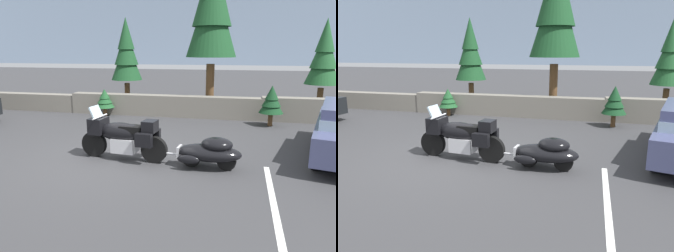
# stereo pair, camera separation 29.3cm
# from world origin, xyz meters

# --- Properties ---
(ground_plane) EXTENTS (80.00, 80.00, 0.00)m
(ground_plane) POSITION_xyz_m (0.00, 0.00, 0.00)
(ground_plane) COLOR #38383A
(stone_guard_wall) EXTENTS (24.00, 0.61, 0.93)m
(stone_guard_wall) POSITION_xyz_m (0.64, 5.76, 0.43)
(stone_guard_wall) COLOR slate
(stone_guard_wall) RESTS_ON ground
(distant_ridgeline) EXTENTS (240.00, 80.00, 16.00)m
(distant_ridgeline) POSITION_xyz_m (0.00, 95.78, 8.00)
(distant_ridgeline) COLOR #7F93AD
(distant_ridgeline) RESTS_ON ground
(touring_motorcycle) EXTENTS (2.31, 0.85, 1.33)m
(touring_motorcycle) POSITION_xyz_m (0.35, 0.10, 0.62)
(touring_motorcycle) COLOR black
(touring_motorcycle) RESTS_ON ground
(car_shaped_trailer) EXTENTS (2.22, 0.85, 0.76)m
(car_shaped_trailer) POSITION_xyz_m (2.54, -0.09, 0.41)
(car_shaped_trailer) COLOR black
(car_shaped_trailer) RESTS_ON ground
(pine_tree_tall) EXTENTS (2.09, 2.09, 7.42)m
(pine_tree_tall) POSITION_xyz_m (1.87, 6.61, 4.64)
(pine_tree_tall) COLOR brown
(pine_tree_tall) RESTS_ON ground
(pine_tree_secondary) EXTENTS (1.42, 1.42, 4.17)m
(pine_tree_secondary) POSITION_xyz_m (-2.05, 7.11, 2.61)
(pine_tree_secondary) COLOR brown
(pine_tree_secondary) RESTS_ON ground
(pine_tree_far_right) EXTENTS (1.38, 1.38, 3.99)m
(pine_tree_far_right) POSITION_xyz_m (6.46, 7.46, 2.50)
(pine_tree_far_right) COLOR brown
(pine_tree_far_right) RESTS_ON ground
(pine_sapling_near) EXTENTS (0.87, 0.87, 1.48)m
(pine_sapling_near) POSITION_xyz_m (4.27, 4.79, 0.92)
(pine_sapling_near) COLOR brown
(pine_sapling_near) RESTS_ON ground
(pine_sapling_farther) EXTENTS (0.79, 0.79, 1.14)m
(pine_sapling_farther) POSITION_xyz_m (-2.35, 5.16, 0.71)
(pine_sapling_farther) COLOR brown
(pine_sapling_farther) RESTS_ON ground
(parking_stripe_marker) EXTENTS (0.12, 3.60, 0.01)m
(parking_stripe_marker) POSITION_xyz_m (3.86, -1.50, 0.00)
(parking_stripe_marker) COLOR silver
(parking_stripe_marker) RESTS_ON ground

